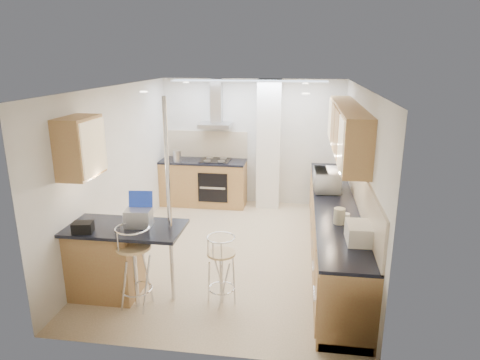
# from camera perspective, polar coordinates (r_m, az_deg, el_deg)

# --- Properties ---
(ground) EXTENTS (4.80, 4.80, 0.00)m
(ground) POSITION_cam_1_polar(r_m,az_deg,el_deg) (6.73, -0.83, -9.47)
(ground) COLOR tan
(ground) RESTS_ON ground
(room_shell) EXTENTS (3.64, 4.84, 2.51)m
(room_shell) POSITION_cam_1_polar(r_m,az_deg,el_deg) (6.54, 2.44, 4.06)
(room_shell) COLOR silver
(room_shell) RESTS_ON ground
(right_counter) EXTENTS (0.63, 4.40, 0.92)m
(right_counter) POSITION_cam_1_polar(r_m,az_deg,el_deg) (6.50, 12.41, -6.41)
(right_counter) COLOR #AA6E44
(right_counter) RESTS_ON ground
(back_counter) EXTENTS (1.70, 0.63, 0.92)m
(back_counter) POSITION_cam_1_polar(r_m,az_deg,el_deg) (8.67, -4.87, -0.31)
(back_counter) COLOR #AA6E44
(back_counter) RESTS_ON ground
(peninsula) EXTENTS (1.47, 0.72, 0.94)m
(peninsula) POSITION_cam_1_polar(r_m,az_deg,el_deg) (5.56, -15.01, -10.44)
(peninsula) COLOR #AA6E44
(peninsula) RESTS_ON ground
(microwave) EXTENTS (0.42, 0.60, 0.32)m
(microwave) POSITION_cam_1_polar(r_m,az_deg,el_deg) (6.70, 11.56, -0.03)
(microwave) COLOR white
(microwave) RESTS_ON right_counter
(laptop) EXTENTS (0.33, 0.26, 0.21)m
(laptop) POSITION_cam_1_polar(r_m,az_deg,el_deg) (5.30, -13.37, -4.92)
(laptop) COLOR #A0A4A8
(laptop) RESTS_ON peninsula
(bag) EXTENTS (0.26, 0.21, 0.12)m
(bag) POSITION_cam_1_polar(r_m,az_deg,el_deg) (5.32, -20.21, -5.95)
(bag) COLOR black
(bag) RESTS_ON peninsula
(bar_stool_near) EXTENTS (0.53, 0.53, 1.04)m
(bar_stool_near) POSITION_cam_1_polar(r_m,az_deg,el_deg) (5.30, -13.83, -11.25)
(bar_stool_near) COLOR tan
(bar_stool_near) RESTS_ON ground
(bar_stool_end) EXTENTS (0.48, 0.48, 0.88)m
(bar_stool_end) POSITION_cam_1_polar(r_m,az_deg,el_deg) (5.25, -2.51, -11.91)
(bar_stool_end) COLOR tan
(bar_stool_end) RESTS_ON ground
(jar_a) EXTENTS (0.12, 0.12, 0.19)m
(jar_a) POSITION_cam_1_polar(r_m,az_deg,el_deg) (7.30, 12.20, 0.72)
(jar_a) COLOR white
(jar_a) RESTS_ON right_counter
(jar_b) EXTENTS (0.14, 0.14, 0.16)m
(jar_b) POSITION_cam_1_polar(r_m,az_deg,el_deg) (7.01, 12.39, -0.05)
(jar_b) COLOR white
(jar_b) RESTS_ON right_counter
(jar_c) EXTENTS (0.19, 0.19, 0.20)m
(jar_c) POSITION_cam_1_polar(r_m,az_deg,el_deg) (5.43, 13.10, -4.70)
(jar_c) COLOR #B7B192
(jar_c) RESTS_ON right_counter
(jar_d) EXTENTS (0.13, 0.13, 0.13)m
(jar_d) POSITION_cam_1_polar(r_m,az_deg,el_deg) (5.48, 13.90, -4.97)
(jar_d) COLOR white
(jar_d) RESTS_ON right_counter
(bread_bin) EXTENTS (0.33, 0.41, 0.21)m
(bread_bin) POSITION_cam_1_polar(r_m,az_deg,el_deg) (4.97, 15.83, -6.82)
(bread_bin) COLOR white
(bread_bin) RESTS_ON right_counter
(kettle) EXTENTS (0.16, 0.16, 0.22)m
(kettle) POSITION_cam_1_polar(r_m,az_deg,el_deg) (8.48, -8.40, 3.19)
(kettle) COLOR #B3B5B8
(kettle) RESTS_ON back_counter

